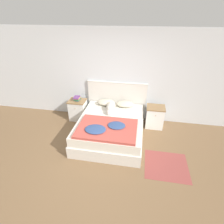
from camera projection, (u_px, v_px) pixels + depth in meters
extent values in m
plane|color=brown|center=(95.00, 166.00, 3.71)|extent=(16.00, 16.00, 0.00)
cube|color=silver|center=(113.00, 77.00, 4.89)|extent=(9.00, 0.06, 2.55)
cube|color=silver|center=(111.00, 132.00, 4.53)|extent=(1.62, 1.92, 0.30)
cube|color=silver|center=(111.00, 123.00, 4.40)|extent=(1.56, 1.86, 0.23)
cube|color=silver|center=(117.00, 101.00, 5.16)|extent=(1.70, 0.04, 1.13)
cylinder|color=silver|center=(117.00, 83.00, 4.87)|extent=(1.70, 0.06, 0.06)
cube|color=white|center=(78.00, 110.00, 5.21)|extent=(0.47, 0.38, 0.59)
cube|color=#937047|center=(77.00, 101.00, 5.06)|extent=(0.49, 0.41, 0.03)
sphere|color=#937047|center=(75.00, 109.00, 4.96)|extent=(0.02, 0.02, 0.02)
cube|color=white|center=(155.00, 117.00, 4.87)|extent=(0.47, 0.38, 0.59)
cube|color=#937047|center=(156.00, 107.00, 4.71)|extent=(0.49, 0.41, 0.03)
sphere|color=#937047|center=(156.00, 116.00, 4.62)|extent=(0.02, 0.02, 0.02)
ellipsoid|color=beige|center=(106.00, 102.00, 4.98)|extent=(0.50, 0.32, 0.14)
ellipsoid|color=beige|center=(125.00, 104.00, 4.90)|extent=(0.50, 0.32, 0.14)
cube|color=#BC4C42|center=(107.00, 128.00, 3.95)|extent=(1.34, 0.94, 0.06)
ellipsoid|color=#334C7F|center=(95.00, 129.00, 3.84)|extent=(0.47, 0.37, 0.05)
ellipsoid|color=#334C7F|center=(116.00, 125.00, 3.97)|extent=(0.40, 0.33, 0.05)
ellipsoid|color=silver|center=(111.00, 106.00, 4.72)|extent=(0.22, 0.48, 0.20)
sphere|color=silver|center=(109.00, 112.00, 4.51)|extent=(0.14, 0.14, 0.14)
ellipsoid|color=silver|center=(109.00, 114.00, 4.47)|extent=(0.06, 0.08, 0.05)
cone|color=silver|center=(108.00, 110.00, 4.50)|extent=(0.04, 0.04, 0.05)
cone|color=silver|center=(111.00, 110.00, 4.49)|extent=(0.04, 0.04, 0.05)
ellipsoid|color=silver|center=(113.00, 105.00, 4.92)|extent=(0.14, 0.21, 0.07)
cube|color=#285689|center=(78.00, 100.00, 5.06)|extent=(0.14, 0.19, 0.03)
cube|color=#337547|center=(77.00, 99.00, 5.04)|extent=(0.15, 0.18, 0.03)
cube|color=gold|center=(77.00, 98.00, 5.03)|extent=(0.16, 0.20, 0.02)
cube|color=#703D7F|center=(77.00, 97.00, 5.01)|extent=(0.17, 0.22, 0.03)
cube|color=#93423D|center=(166.00, 166.00, 3.73)|extent=(0.91, 0.84, 0.00)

